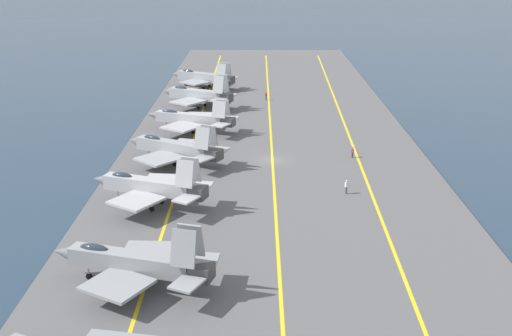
{
  "coord_description": "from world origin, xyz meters",
  "views": [
    {
      "loc": [
        -90.06,
        1.97,
        29.94
      ],
      "look_at": [
        -11.07,
        2.37,
        2.9
      ],
      "focal_mm": 45.0,
      "sensor_mm": 36.0,
      "label": 1
    }
  ],
  "objects_px": {
    "crew_purple_vest": "(352,152)",
    "parked_jet_second": "(134,262)",
    "parked_jet_fourth": "(175,148)",
    "parked_jet_seventh": "(203,77)",
    "parked_jet_third": "(150,186)",
    "crew_white_vest": "(346,186)",
    "crew_red_vest": "(266,96)",
    "parked_jet_sixth": "(198,95)",
    "parked_jet_fifth": "(192,119)"
  },
  "relations": [
    {
      "from": "parked_jet_second",
      "to": "crew_white_vest",
      "type": "distance_m",
      "value": 32.83
    },
    {
      "from": "parked_jet_sixth",
      "to": "parked_jet_seventh",
      "type": "xyz_separation_m",
      "value": [
        18.69,
        0.54,
        -0.12
      ]
    },
    {
      "from": "crew_red_vest",
      "to": "parked_jet_seventh",
      "type": "bearing_deg",
      "value": 48.97
    },
    {
      "from": "crew_white_vest",
      "to": "parked_jet_fifth",
      "type": "bearing_deg",
      "value": 37.81
    },
    {
      "from": "parked_jet_second",
      "to": "parked_jet_sixth",
      "type": "xyz_separation_m",
      "value": [
        70.67,
        0.63,
        0.07
      ]
    },
    {
      "from": "parked_jet_fifth",
      "to": "crew_purple_vest",
      "type": "xyz_separation_m",
      "value": [
        -14.06,
        -25.39,
        -1.44
      ]
    },
    {
      "from": "crew_red_vest",
      "to": "crew_white_vest",
      "type": "bearing_deg",
      "value": -169.69
    },
    {
      "from": "parked_jet_third",
      "to": "parked_jet_sixth",
      "type": "height_order",
      "value": "parked_jet_sixth"
    },
    {
      "from": "parked_jet_fourth",
      "to": "crew_white_vest",
      "type": "bearing_deg",
      "value": -117.75
    },
    {
      "from": "parked_jet_fourth",
      "to": "crew_red_vest",
      "type": "relative_size",
      "value": 9.16
    },
    {
      "from": "crew_purple_vest",
      "to": "parked_jet_sixth",
      "type": "bearing_deg",
      "value": 39.24
    },
    {
      "from": "parked_jet_third",
      "to": "parked_jet_sixth",
      "type": "relative_size",
      "value": 1.0
    },
    {
      "from": "parked_jet_fourth",
      "to": "parked_jet_fifth",
      "type": "xyz_separation_m",
      "value": [
        16.79,
        -0.77,
        0.02
      ]
    },
    {
      "from": "parked_jet_second",
      "to": "crew_purple_vest",
      "type": "relative_size",
      "value": 9.86
    },
    {
      "from": "crew_white_vest",
      "to": "crew_red_vest",
      "type": "bearing_deg",
      "value": 10.31
    },
    {
      "from": "parked_jet_sixth",
      "to": "parked_jet_seventh",
      "type": "height_order",
      "value": "parked_jet_sixth"
    },
    {
      "from": "parked_jet_seventh",
      "to": "crew_white_vest",
      "type": "height_order",
      "value": "parked_jet_seventh"
    },
    {
      "from": "parked_jet_second",
      "to": "parked_jet_fifth",
      "type": "bearing_deg",
      "value": 0.03
    },
    {
      "from": "crew_purple_vest",
      "to": "parked_jet_second",
      "type": "bearing_deg",
      "value": 146.85
    },
    {
      "from": "parked_jet_second",
      "to": "parked_jet_seventh",
      "type": "bearing_deg",
      "value": 0.75
    },
    {
      "from": "crew_purple_vest",
      "to": "crew_white_vest",
      "type": "bearing_deg",
      "value": 169.3
    },
    {
      "from": "parked_jet_second",
      "to": "crew_red_vest",
      "type": "relative_size",
      "value": 9.25
    },
    {
      "from": "crew_white_vest",
      "to": "crew_purple_vest",
      "type": "height_order",
      "value": "crew_white_vest"
    },
    {
      "from": "parked_jet_fourth",
      "to": "parked_jet_sixth",
      "type": "height_order",
      "value": "parked_jet_sixth"
    },
    {
      "from": "parked_jet_third",
      "to": "crew_red_vest",
      "type": "bearing_deg",
      "value": -14.03
    },
    {
      "from": "parked_jet_third",
      "to": "crew_red_vest",
      "type": "distance_m",
      "value": 59.65
    },
    {
      "from": "parked_jet_sixth",
      "to": "parked_jet_seventh",
      "type": "distance_m",
      "value": 18.7
    },
    {
      "from": "crew_white_vest",
      "to": "crew_red_vest",
      "type": "height_order",
      "value": "crew_white_vest"
    },
    {
      "from": "parked_jet_second",
      "to": "crew_purple_vest",
      "type": "height_order",
      "value": "parked_jet_second"
    },
    {
      "from": "parked_jet_fourth",
      "to": "parked_jet_sixth",
      "type": "xyz_separation_m",
      "value": [
        34.57,
        -0.16,
        0.26
      ]
    },
    {
      "from": "parked_jet_second",
      "to": "parked_jet_third",
      "type": "bearing_deg",
      "value": 4.79
    },
    {
      "from": "parked_jet_second",
      "to": "parked_jet_fourth",
      "type": "bearing_deg",
      "value": 1.26
    },
    {
      "from": "crew_white_vest",
      "to": "crew_purple_vest",
      "type": "bearing_deg",
      "value": -10.7
    },
    {
      "from": "parked_jet_sixth",
      "to": "crew_red_vest",
      "type": "distance_m",
      "value": 15.04
    },
    {
      "from": "parked_jet_seventh",
      "to": "parked_jet_second",
      "type": "bearing_deg",
      "value": -179.25
    },
    {
      "from": "parked_jet_sixth",
      "to": "parked_jet_fifth",
      "type": "bearing_deg",
      "value": -178.04
    },
    {
      "from": "parked_jet_seventh",
      "to": "crew_white_vest",
      "type": "relative_size",
      "value": 8.65
    },
    {
      "from": "parked_jet_fourth",
      "to": "crew_purple_vest",
      "type": "xyz_separation_m",
      "value": [
        2.74,
        -26.16,
        -1.42
      ]
    },
    {
      "from": "parked_jet_seventh",
      "to": "crew_purple_vest",
      "type": "height_order",
      "value": "parked_jet_seventh"
    },
    {
      "from": "crew_red_vest",
      "to": "parked_jet_fifth",
      "type": "bearing_deg",
      "value": 152.11
    },
    {
      "from": "parked_jet_third",
      "to": "crew_red_vest",
      "type": "xyz_separation_m",
      "value": [
        57.85,
        -14.45,
        -1.71
      ]
    },
    {
      "from": "parked_jet_second",
      "to": "parked_jet_sixth",
      "type": "height_order",
      "value": "parked_jet_sixth"
    },
    {
      "from": "parked_jet_fourth",
      "to": "parked_jet_seventh",
      "type": "bearing_deg",
      "value": 0.41
    },
    {
      "from": "parked_jet_second",
      "to": "parked_jet_third",
      "type": "height_order",
      "value": "parked_jet_third"
    },
    {
      "from": "parked_jet_third",
      "to": "parked_jet_fourth",
      "type": "distance_m",
      "value": 16.8
    },
    {
      "from": "crew_purple_vest",
      "to": "parked_jet_fourth",
      "type": "bearing_deg",
      "value": 95.97
    },
    {
      "from": "parked_jet_sixth",
      "to": "crew_purple_vest",
      "type": "xyz_separation_m",
      "value": [
        -31.84,
        -26.0,
        -1.68
      ]
    },
    {
      "from": "parked_jet_seventh",
      "to": "crew_red_vest",
      "type": "height_order",
      "value": "parked_jet_seventh"
    },
    {
      "from": "parked_jet_sixth",
      "to": "crew_white_vest",
      "type": "relative_size",
      "value": 8.32
    },
    {
      "from": "parked_jet_fifth",
      "to": "crew_red_vest",
      "type": "xyz_separation_m",
      "value": [
        24.28,
        -12.85,
        -1.38
      ]
    }
  ]
}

